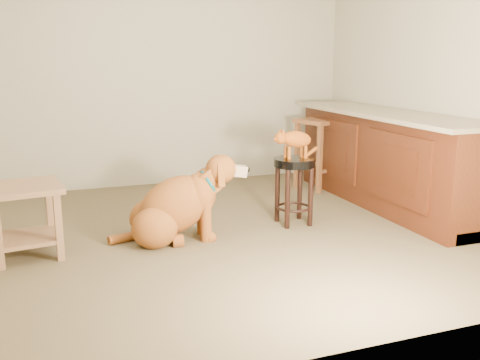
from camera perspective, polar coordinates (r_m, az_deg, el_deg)
name	(u,v)px	position (r m, az deg, el deg)	size (l,w,h in m)	color
floor	(211,234)	(4.54, -3.14, -5.81)	(4.50, 4.00, 0.01)	brown
room_shell	(208,28)	(4.30, -3.43, 15.84)	(4.54, 4.04, 2.62)	#AFA98D
cabinet_run	(388,162)	(5.53, 15.50, 1.88)	(0.70, 2.56, 0.94)	#471E0C
padded_stool	(294,177)	(4.74, 5.80, 0.27)	(0.36, 0.36, 0.60)	black
wood_stool	(318,153)	(6.08, 8.37, 2.91)	(0.54, 0.54, 0.79)	brown
side_table	(25,210)	(4.26, -21.98, -2.96)	(0.59, 0.59, 0.55)	#89603F
golden_retriever	(176,207)	(4.35, -6.84, -2.89)	(1.16, 0.60, 0.74)	brown
tabby_kitten	(294,140)	(4.67, 5.76, 4.24)	(0.47, 0.17, 0.29)	#8B3F0D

